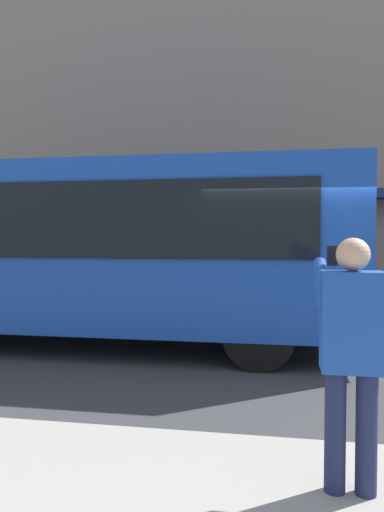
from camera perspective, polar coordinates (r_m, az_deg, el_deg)
The scene contains 4 objects.
ground_plane at distance 7.86m, azimuth 11.66°, elevation -11.43°, with size 60.00×60.00×0.00m, color #38383A.
building_facade_far at distance 15.01m, azimuth 11.10°, elevation 18.20°, with size 28.00×1.55×12.00m.
red_bus at distance 8.48m, azimuth -12.70°, elevation 1.05°, with size 9.05×2.54×3.08m.
pedestrian_photographer at distance 3.42m, azimuth 18.30°, elevation -9.91°, with size 0.53×0.52×1.70m.
Camera 1 is at (0.24, 7.63, 1.86)m, focal length 34.07 mm.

